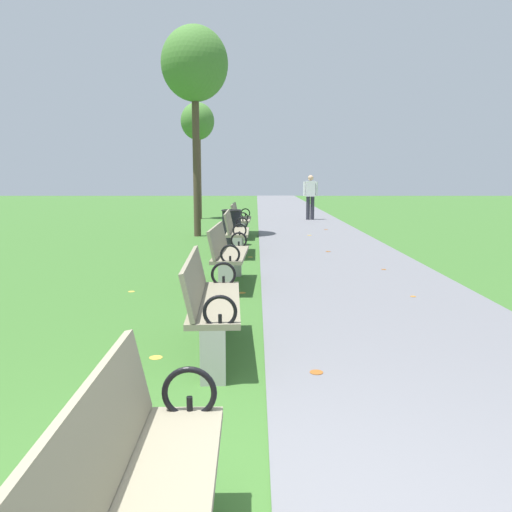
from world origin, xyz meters
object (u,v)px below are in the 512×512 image
at_px(park_bench_2, 208,301).
at_px(pedestrian_walking, 308,195).
at_px(park_bench_5, 238,219).
at_px(tree_1, 193,66).
at_px(trash_bin, 230,227).
at_px(park_bench_3, 225,254).
at_px(tree_2, 195,125).
at_px(park_bench_4, 233,232).

relative_size(park_bench_2, pedestrian_walking, 1.00).
distance_m(park_bench_5, pedestrian_walking, 5.86).
xyz_separation_m(park_bench_2, tree_1, (-1.16, 9.26, 3.94)).
bearing_deg(park_bench_2, trash_bin, 91.14).
height_order(park_bench_5, trash_bin, park_bench_5).
xyz_separation_m(pedestrian_walking, trash_bin, (-2.57, -6.87, -0.50)).
height_order(park_bench_3, park_bench_5, same).
xyz_separation_m(park_bench_3, pedestrian_walking, (2.42, 11.38, 0.44)).
bearing_deg(tree_2, park_bench_5, -73.67).
bearing_deg(park_bench_4, park_bench_3, -90.00).
bearing_deg(park_bench_2, park_bench_3, 90.00).
relative_size(park_bench_5, tree_1, 0.30).
relative_size(park_bench_5, trash_bin, 1.92).
height_order(park_bench_2, park_bench_5, same).
height_order(park_bench_4, trash_bin, park_bench_4).
height_order(tree_2, pedestrian_walking, tree_2).
xyz_separation_m(tree_1, tree_2, (-0.58, 5.67, -0.94)).
height_order(park_bench_4, tree_1, tree_1).
relative_size(park_bench_4, tree_1, 0.29).
height_order(park_bench_2, park_bench_3, same).
xyz_separation_m(park_bench_5, pedestrian_walking, (2.42, 5.32, 0.44)).
xyz_separation_m(park_bench_4, park_bench_5, (0.00, 3.03, 0.00)).
bearing_deg(park_bench_2, tree_2, 96.66).
height_order(park_bench_5, tree_1, tree_1).
distance_m(park_bench_5, tree_1, 4.12).
distance_m(park_bench_4, tree_1, 5.28).
bearing_deg(park_bench_4, park_bench_5, 90.00).
bearing_deg(park_bench_4, park_bench_2, -90.00).
bearing_deg(park_bench_5, park_bench_4, -90.00).
bearing_deg(tree_1, park_bench_3, -79.62).
relative_size(pedestrian_walking, trash_bin, 1.93).
bearing_deg(park_bench_2, park_bench_4, 90.00).
xyz_separation_m(park_bench_4, trash_bin, (-0.15, 1.48, -0.06)).
bearing_deg(pedestrian_walking, tree_2, 171.35).
relative_size(park_bench_2, park_bench_3, 1.00).
xyz_separation_m(tree_1, trash_bin, (1.01, -1.83, -4.00)).
distance_m(pedestrian_walking, trash_bin, 7.35).
bearing_deg(park_bench_3, park_bench_2, -90.00).
height_order(tree_2, trash_bin, tree_2).
bearing_deg(park_bench_4, pedestrian_walking, 73.83).
bearing_deg(park_bench_3, pedestrian_walking, 78.00).
relative_size(tree_1, trash_bin, 6.48).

